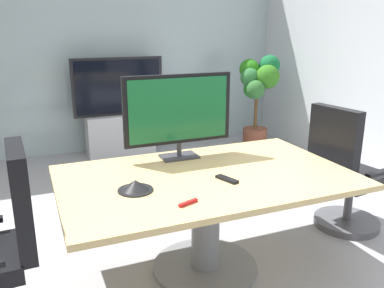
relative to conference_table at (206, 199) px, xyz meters
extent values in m
plane|color=#99999E|center=(-0.05, 0.15, -0.55)|extent=(7.35, 7.35, 0.00)
cube|color=#9EB2B7|center=(-0.05, 3.33, 0.85)|extent=(5.23, 0.10, 2.80)
cube|color=tan|center=(0.00, 0.00, 0.16)|extent=(1.96, 1.20, 0.04)
cylinder|color=slate|center=(0.00, 0.00, -0.21)|extent=(0.20, 0.20, 0.69)
cylinder|color=slate|center=(0.00, 0.00, -0.54)|extent=(0.76, 0.76, 0.03)
cube|color=black|center=(-1.16, -0.11, 0.24)|extent=(0.11, 0.46, 0.60)
cylinder|color=#4C4C51|center=(1.43, 0.13, -0.52)|extent=(0.56, 0.56, 0.06)
cylinder|color=#4C4C51|center=(1.43, 0.13, -0.31)|extent=(0.07, 0.07, 0.36)
cube|color=black|center=(1.43, 0.13, -0.09)|extent=(0.55, 0.55, 0.10)
cube|color=black|center=(1.17, 0.09, 0.24)|extent=(0.16, 0.46, 0.60)
cube|color=black|center=(1.45, -0.13, 0.03)|extent=(0.28, 0.09, 0.03)
cube|color=black|center=(1.38, 0.39, 0.03)|extent=(0.28, 0.09, 0.03)
cube|color=#333338|center=(-0.04, 0.42, 0.19)|extent=(0.28, 0.18, 0.02)
cylinder|color=#333338|center=(-0.04, 0.42, 0.25)|extent=(0.04, 0.04, 0.10)
cube|color=black|center=(-0.04, 0.43, 0.56)|extent=(0.84, 0.04, 0.52)
cube|color=#14592D|center=(-0.04, 0.41, 0.56)|extent=(0.77, 0.01, 0.47)
cube|color=#B7BABC|center=(0.06, 2.98, -0.28)|extent=(0.90, 0.36, 0.55)
cube|color=black|center=(0.06, 2.96, 0.38)|extent=(1.20, 0.06, 0.76)
cube|color=black|center=(0.06, 2.92, 0.38)|extent=(1.12, 0.01, 0.69)
cylinder|color=brown|center=(1.89, 2.47, -0.40)|extent=(0.34, 0.34, 0.30)
cylinder|color=brown|center=(1.89, 2.47, -0.03)|extent=(0.05, 0.05, 0.44)
sphere|color=#156332|center=(2.07, 2.46, 0.62)|extent=(0.29, 0.29, 0.29)
sphere|color=#248222|center=(1.93, 2.65, 0.28)|extent=(0.26, 0.26, 0.26)
sphere|color=#297C19|center=(1.81, 2.56, 0.57)|extent=(0.28, 0.28, 0.28)
sphere|color=#2C6D34|center=(1.76, 2.46, 0.48)|extent=(0.26, 0.26, 0.26)
sphere|color=#2B622A|center=(1.76, 2.29, 0.33)|extent=(0.25, 0.25, 0.25)
sphere|color=#2F711C|center=(1.96, 2.32, 0.49)|extent=(0.32, 0.32, 0.32)
cone|color=black|center=(-0.52, -0.09, 0.21)|extent=(0.19, 0.19, 0.07)
cylinder|color=black|center=(-0.52, -0.09, 0.18)|extent=(0.22, 0.22, 0.01)
cube|color=black|center=(0.08, -0.15, 0.19)|extent=(0.10, 0.18, 0.02)
cube|color=red|center=(-0.29, -0.40, 0.19)|extent=(0.13, 0.06, 0.02)
camera|label=1|loc=(-1.08, -2.36, 1.16)|focal=38.01mm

